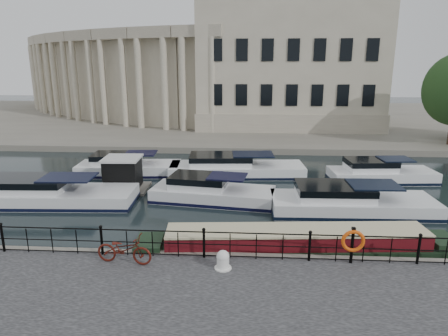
# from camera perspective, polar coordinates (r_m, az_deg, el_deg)

# --- Properties ---
(ground_plane) EXTENTS (160.00, 160.00, 0.00)m
(ground_plane) POSITION_cam_1_polar(r_m,az_deg,el_deg) (18.04, -2.02, -10.87)
(ground_plane) COLOR black
(ground_plane) RESTS_ON ground
(far_bank) EXTENTS (120.00, 42.00, 0.55)m
(far_bank) POSITION_cam_1_polar(r_m,az_deg,el_deg) (55.71, 1.91, 7.06)
(far_bank) COLOR #6B665B
(far_bank) RESTS_ON ground_plane
(railing) EXTENTS (24.14, 0.14, 1.22)m
(railing) POSITION_cam_1_polar(r_m,az_deg,el_deg) (15.51, -2.89, -10.47)
(railing) COLOR black
(railing) RESTS_ON near_quay
(civic_building) EXTENTS (53.55, 31.84, 16.85)m
(civic_building) POSITION_cam_1_polar(r_m,az_deg,el_deg) (50.95, 0.67, 13.97)
(civic_building) COLOR #ADA38C
(civic_building) RESTS_ON far_bank
(bicycle) EXTENTS (2.21, 1.01, 1.12)m
(bicycle) POSITION_cam_1_polar(r_m,az_deg,el_deg) (15.57, -14.08, -11.19)
(bicycle) COLOR #4D150D
(bicycle) RESTS_ON near_quay
(mooring_bollard) EXTENTS (0.63, 0.63, 0.71)m
(mooring_bollard) POSITION_cam_1_polar(r_m,az_deg,el_deg) (14.86, -0.15, -13.02)
(mooring_bollard) COLOR silver
(mooring_bollard) RESTS_ON near_quay
(life_ring_post) EXTENTS (0.87, 0.22, 1.42)m
(life_ring_post) POSITION_cam_1_polar(r_m,az_deg,el_deg) (15.67, 17.94, -9.97)
(life_ring_post) COLOR black
(life_ring_post) RESTS_ON near_quay
(narrowboat) EXTENTS (13.52, 2.88, 1.50)m
(narrowboat) POSITION_cam_1_polar(r_m,az_deg,el_deg) (17.20, 10.24, -11.12)
(narrowboat) COLOR black
(narrowboat) RESTS_ON ground_plane
(harbour_hut) EXTENTS (3.17, 2.69, 2.19)m
(harbour_hut) POSITION_cam_1_polar(r_m,az_deg,el_deg) (25.88, -14.22, -1.02)
(harbour_hut) COLOR #6B665B
(harbour_hut) RESTS_ON ground_plane
(cabin_cruisers) EXTENTS (28.87, 10.24, 1.99)m
(cabin_cruisers) POSITION_cam_1_polar(r_m,az_deg,el_deg) (25.17, -1.06, -2.39)
(cabin_cruisers) COLOR silver
(cabin_cruisers) RESTS_ON ground_plane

